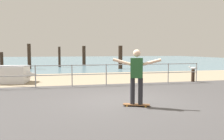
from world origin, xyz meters
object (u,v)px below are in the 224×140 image
at_px(bollard_short, 193,76).
at_px(seagull, 193,68).
at_px(skateboard, 136,105).
at_px(skateboarder, 137,74).

height_order(bollard_short, seagull, seagull).
height_order(skateboard, bollard_short, bollard_short).
bearing_deg(skateboarder, bollard_short, 43.69).
relative_size(bollard_short, seagull, 1.77).
height_order(skateboarder, seagull, skateboarder).
bearing_deg(skateboard, bollard_short, 43.69).
relative_size(skateboard, skateboarder, 0.49).
bearing_deg(skateboarder, seagull, 43.84).
bearing_deg(seagull, skateboard, -136.16).
height_order(skateboard, seagull, seagull).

